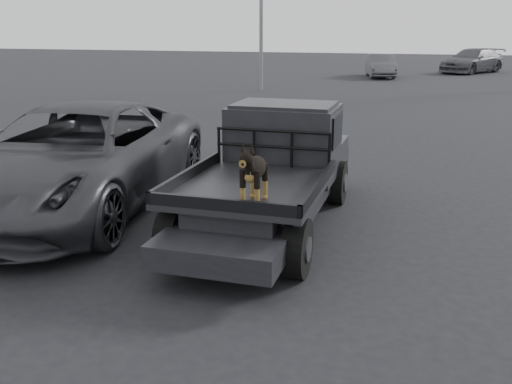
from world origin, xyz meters
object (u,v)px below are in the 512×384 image
(dog, at_px, (254,173))
(distant_car_a, at_px, (380,66))
(distant_car_b, at_px, (472,61))
(flatbed_ute, at_px, (269,198))
(parked_suv, at_px, (76,158))

(dog, relative_size, distant_car_a, 0.18)
(dog, bearing_deg, distant_car_a, 91.76)
(distant_car_a, relative_size, distant_car_b, 0.77)
(flatbed_ute, bearing_deg, distant_car_b, 81.56)
(parked_suv, bearing_deg, flatbed_ute, -6.97)
(dog, distance_m, parked_suv, 4.06)
(flatbed_ute, xyz_separation_m, distant_car_b, (4.86, 32.74, 0.32))
(parked_suv, bearing_deg, distant_car_b, 69.40)
(dog, bearing_deg, parked_suv, 154.97)
(parked_suv, height_order, distant_car_b, parked_suv)
(parked_suv, relative_size, distant_car_a, 1.51)
(distant_car_b, bearing_deg, dog, -65.08)
(parked_suv, xyz_separation_m, distant_car_b, (8.25, 32.71, -0.09))
(dog, xyz_separation_m, distant_car_b, (4.58, 34.42, -0.51))
(parked_suv, height_order, distant_car_a, parked_suv)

